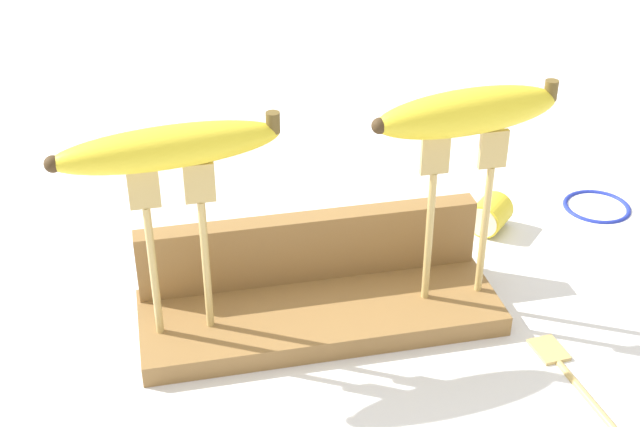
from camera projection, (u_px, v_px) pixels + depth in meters
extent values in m
plane|color=silver|center=(320.00, 321.00, 0.85)|extent=(3.00, 3.00, 0.00)
cube|color=olive|center=(320.00, 312.00, 0.84)|extent=(0.34, 0.12, 0.02)
cube|color=olive|center=(309.00, 246.00, 0.86)|extent=(0.33, 0.02, 0.07)
cylinder|color=tan|center=(154.00, 272.00, 0.77)|extent=(0.01, 0.01, 0.13)
cube|color=tan|center=(144.00, 189.00, 0.73)|extent=(0.03, 0.01, 0.04)
cylinder|color=tan|center=(206.00, 266.00, 0.78)|extent=(0.01, 0.01, 0.13)
cube|color=tan|center=(199.00, 183.00, 0.73)|extent=(0.03, 0.01, 0.04)
cylinder|color=tan|center=(429.00, 237.00, 0.81)|extent=(0.01, 0.01, 0.13)
cube|color=tan|center=(435.00, 155.00, 0.77)|extent=(0.03, 0.01, 0.04)
cylinder|color=tan|center=(484.00, 231.00, 0.82)|extent=(0.01, 0.01, 0.13)
cube|color=tan|center=(493.00, 149.00, 0.78)|extent=(0.03, 0.01, 0.04)
ellipsoid|color=yellow|center=(168.00, 147.00, 0.71)|extent=(0.19, 0.06, 0.04)
cylinder|color=brown|center=(273.00, 122.00, 0.73)|extent=(0.01, 0.01, 0.02)
sphere|color=#3F2D19|center=(53.00, 164.00, 0.69)|extent=(0.01, 0.01, 0.01)
ellipsoid|color=yellow|center=(468.00, 112.00, 0.76)|extent=(0.18, 0.06, 0.04)
cylinder|color=brown|center=(551.00, 90.00, 0.77)|extent=(0.01, 0.01, 0.02)
sphere|color=#3F2D19|center=(380.00, 126.00, 0.73)|extent=(0.01, 0.01, 0.01)
cylinder|color=tan|center=(601.00, 410.00, 0.74)|extent=(0.02, 0.13, 0.01)
cube|color=tan|center=(549.00, 348.00, 0.81)|extent=(0.03, 0.04, 0.01)
cylinder|color=yellow|center=(490.00, 214.00, 0.98)|extent=(0.06, 0.06, 0.04)
cylinder|color=beige|center=(482.00, 223.00, 0.97)|extent=(0.03, 0.03, 0.03)
torus|color=#1E2DA5|center=(597.00, 205.00, 1.03)|extent=(0.08, 0.08, 0.01)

